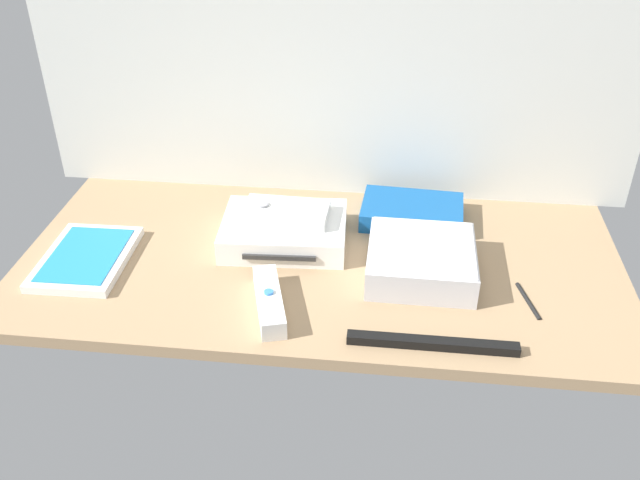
{
  "coord_description": "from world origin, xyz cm",
  "views": [
    {
      "loc": [
        10.84,
        -94.47,
        65.0
      ],
      "look_at": [
        0.0,
        0.0,
        4.0
      ],
      "focal_mm": 38.79,
      "sensor_mm": 36.0,
      "label": 1
    }
  ],
  "objects_px": {
    "sensor_bar": "(432,343)",
    "remote_classic_pad": "(286,212)",
    "stylus_pen": "(528,300)",
    "game_console": "(284,231)",
    "remote_wand": "(269,301)",
    "game_case": "(86,258)",
    "mini_computer": "(421,260)",
    "network_router": "(412,212)"
  },
  "relations": [
    {
      "from": "network_router",
      "to": "stylus_pen",
      "type": "xyz_separation_m",
      "value": [
        0.18,
        -0.22,
        -0.01
      ]
    },
    {
      "from": "game_console",
      "to": "remote_wand",
      "type": "xyz_separation_m",
      "value": [
        0.01,
        -0.19,
        -0.01
      ]
    },
    {
      "from": "mini_computer",
      "to": "remote_wand",
      "type": "bearing_deg",
      "value": -152.2
    },
    {
      "from": "game_console",
      "to": "remote_classic_pad",
      "type": "bearing_deg",
      "value": 73.36
    },
    {
      "from": "sensor_bar",
      "to": "stylus_pen",
      "type": "height_order",
      "value": "sensor_bar"
    },
    {
      "from": "remote_wand",
      "to": "remote_classic_pad",
      "type": "distance_m",
      "value": 0.2
    },
    {
      "from": "game_case",
      "to": "remote_classic_pad",
      "type": "distance_m",
      "value": 0.34
    },
    {
      "from": "game_console",
      "to": "stylus_pen",
      "type": "relative_size",
      "value": 2.43
    },
    {
      "from": "game_case",
      "to": "sensor_bar",
      "type": "xyz_separation_m",
      "value": [
        0.57,
        -0.15,
        -0.0
      ]
    },
    {
      "from": "game_console",
      "to": "stylus_pen",
      "type": "distance_m",
      "value": 0.42
    },
    {
      "from": "mini_computer",
      "to": "network_router",
      "type": "distance_m",
      "value": 0.17
    },
    {
      "from": "remote_classic_pad",
      "to": "sensor_bar",
      "type": "xyz_separation_m",
      "value": [
        0.25,
        -0.26,
        -0.05
      ]
    },
    {
      "from": "game_case",
      "to": "stylus_pen",
      "type": "height_order",
      "value": "game_case"
    },
    {
      "from": "remote_wand",
      "to": "stylus_pen",
      "type": "relative_size",
      "value": 1.69
    },
    {
      "from": "game_case",
      "to": "remote_wand",
      "type": "distance_m",
      "value": 0.34
    },
    {
      "from": "remote_wand",
      "to": "network_router",
      "type": "bearing_deg",
      "value": 37.54
    },
    {
      "from": "mini_computer",
      "to": "stylus_pen",
      "type": "distance_m",
      "value": 0.17
    },
    {
      "from": "network_router",
      "to": "game_console",
      "type": "bearing_deg",
      "value": -152.45
    },
    {
      "from": "network_router",
      "to": "remote_wand",
      "type": "relative_size",
      "value": 1.23
    },
    {
      "from": "mini_computer",
      "to": "sensor_bar",
      "type": "xyz_separation_m",
      "value": [
        0.02,
        -0.18,
        -0.02
      ]
    },
    {
      "from": "game_case",
      "to": "remote_wand",
      "type": "bearing_deg",
      "value": -16.59
    },
    {
      "from": "game_console",
      "to": "sensor_bar",
      "type": "relative_size",
      "value": 0.91
    },
    {
      "from": "network_router",
      "to": "stylus_pen",
      "type": "bearing_deg",
      "value": -47.76
    },
    {
      "from": "game_console",
      "to": "sensor_bar",
      "type": "height_order",
      "value": "game_console"
    },
    {
      "from": "sensor_bar",
      "to": "remote_classic_pad",
      "type": "bearing_deg",
      "value": 134.02
    },
    {
      "from": "game_console",
      "to": "mini_computer",
      "type": "relative_size",
      "value": 1.27
    },
    {
      "from": "mini_computer",
      "to": "remote_classic_pad",
      "type": "bearing_deg",
      "value": 161.46
    },
    {
      "from": "game_console",
      "to": "remote_wand",
      "type": "relative_size",
      "value": 1.44
    },
    {
      "from": "remote_wand",
      "to": "sensor_bar",
      "type": "distance_m",
      "value": 0.25
    },
    {
      "from": "remote_classic_pad",
      "to": "stylus_pen",
      "type": "relative_size",
      "value": 1.63
    },
    {
      "from": "game_console",
      "to": "game_case",
      "type": "bearing_deg",
      "value": -165.92
    },
    {
      "from": "game_case",
      "to": "network_router",
      "type": "height_order",
      "value": "network_router"
    },
    {
      "from": "stylus_pen",
      "to": "sensor_bar",
      "type": "bearing_deg",
      "value": -140.62
    },
    {
      "from": "remote_classic_pad",
      "to": "stylus_pen",
      "type": "distance_m",
      "value": 0.42
    },
    {
      "from": "game_console",
      "to": "remote_wand",
      "type": "bearing_deg",
      "value": -91.1
    },
    {
      "from": "game_case",
      "to": "mini_computer",
      "type": "bearing_deg",
      "value": 1.96
    },
    {
      "from": "network_router",
      "to": "sensor_bar",
      "type": "bearing_deg",
      "value": -81.57
    },
    {
      "from": "game_case",
      "to": "stylus_pen",
      "type": "distance_m",
      "value": 0.71
    },
    {
      "from": "remote_wand",
      "to": "stylus_pen",
      "type": "xyz_separation_m",
      "value": [
        0.39,
        0.06,
        -0.01
      ]
    },
    {
      "from": "remote_wand",
      "to": "stylus_pen",
      "type": "distance_m",
      "value": 0.4
    },
    {
      "from": "network_router",
      "to": "sensor_bar",
      "type": "distance_m",
      "value": 0.35
    },
    {
      "from": "sensor_bar",
      "to": "stylus_pen",
      "type": "distance_m",
      "value": 0.19
    }
  ]
}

